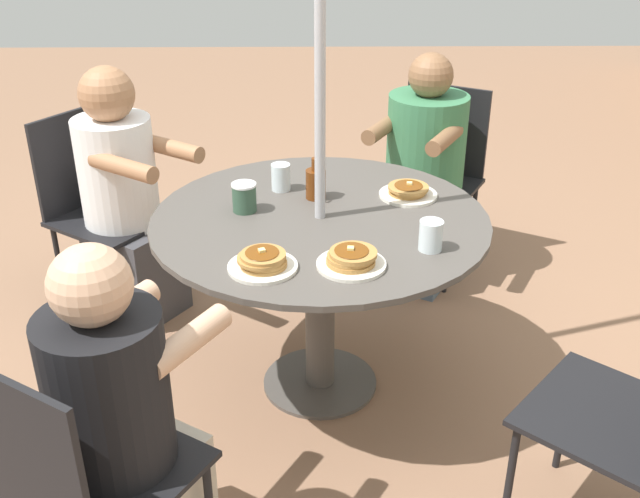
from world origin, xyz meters
name	(u,v)px	position (x,y,z in m)	size (l,w,h in m)	color
ground_plane	(320,383)	(0.00, 0.00, 0.00)	(12.00, 12.00, 0.00)	#8C664C
patio_table	(320,251)	(0.00, 0.00, 0.59)	(1.19, 1.19, 0.73)	#4C4742
umbrella_pole	(320,73)	(0.00, 0.00, 1.24)	(0.04, 0.04, 2.47)	#ADADB2
patio_chair_north	(98,200)	(-0.67, -0.98, 0.50)	(0.61, 0.61, 0.88)	black
diner_north	(125,205)	(-0.57, -0.83, 0.52)	(0.54, 0.58, 1.12)	#3D3D42
patio_chair_east	(71,476)	(1.01, -0.62, 0.50)	(0.61, 0.61, 0.88)	black
diner_east	(123,437)	(0.86, -0.53, 0.49)	(0.53, 0.49, 1.07)	beige
patio_chair_west	(435,168)	(-1.04, 0.58, 0.50)	(0.60, 0.60, 0.88)	black
diner_west	(421,182)	(-0.88, 0.49, 0.49)	(0.58, 0.54, 1.09)	slate
pancake_plate_a	(263,262)	(0.37, -0.18, 0.75)	(0.22, 0.22, 0.07)	silver
pancake_plate_b	(351,260)	(0.36, 0.09, 0.75)	(0.22, 0.22, 0.07)	silver
pancake_plate_c	(408,192)	(-0.18, 0.33, 0.75)	(0.22, 0.22, 0.05)	silver
syrup_bottle	(316,183)	(-0.16, -0.01, 0.79)	(0.10, 0.07, 0.16)	#602D0F
coffee_cup	(244,197)	(-0.05, -0.27, 0.78)	(0.09, 0.09, 0.10)	#33513D
drinking_glass_a	(281,177)	(-0.25, -0.14, 0.78)	(0.07, 0.07, 0.10)	silver
drinking_glass_b	(431,235)	(0.25, 0.35, 0.78)	(0.08, 0.08, 0.10)	silver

